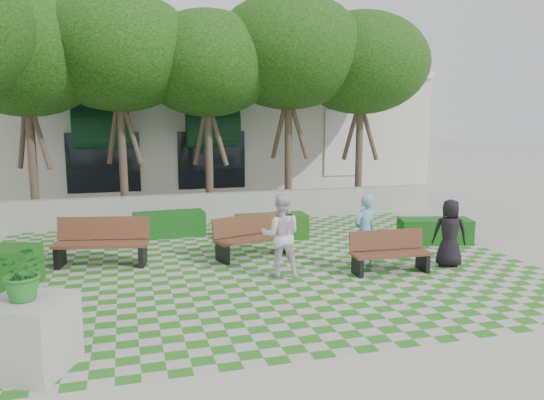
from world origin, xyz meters
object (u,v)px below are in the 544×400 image
object	(u,v)px
bench_east	(390,253)
person_dark	(450,233)
bench_west	(102,243)
bench_mid	(252,237)
person_blue	(365,231)
hedge_midleft	(169,224)
hedge_east	(435,231)
planter_front	(28,320)
person_white	(281,235)
hedge_midright	(272,227)

from	to	relation	value
bench_east	person_dark	xyz separation A→B (m)	(1.50, 0.06, 0.33)
bench_west	bench_mid	bearing A→B (deg)	8.19
bench_mid	person_blue	size ratio (longest dim) A/B	1.20
bench_east	hedge_midleft	distance (m)	6.39
hedge_east	person_dark	xyz separation A→B (m)	(-0.91, -1.98, 0.44)
bench_east	bench_west	xyz separation A→B (m)	(-5.96, 2.22, 0.09)
person_blue	hedge_midleft	bearing A→B (deg)	-65.97
planter_front	person_dark	distance (m)	8.66
person_white	person_blue	bearing A→B (deg)	-162.33
bench_mid	hedge_midleft	xyz separation A→B (m)	(-1.71, 2.73, -0.14)
planter_front	person_dark	bearing A→B (deg)	18.83
bench_west	person_white	world-z (taller)	person_white
hedge_midright	person_dark	size ratio (longest dim) A/B	1.25
bench_west	hedge_midleft	xyz separation A→B (m)	(1.70, 2.53, -0.18)
bench_east	hedge_midleft	size ratio (longest dim) A/B	0.90
bench_west	hedge_midleft	world-z (taller)	bench_west
hedge_midright	hedge_midleft	size ratio (longest dim) A/B	0.99
bench_west	person_white	xyz separation A→B (m)	(3.65, -1.83, 0.36)
hedge_east	planter_front	world-z (taller)	planter_front
hedge_midright	person_dark	xyz separation A→B (m)	(3.10, -3.62, 0.43)
bench_west	hedge_east	bearing A→B (deg)	10.26
hedge_east	hedge_midleft	bearing A→B (deg)	157.85
bench_mid	person_white	xyz separation A→B (m)	(0.24, -1.63, 0.41)
hedge_midright	bench_west	bearing A→B (deg)	-161.53
bench_east	person_white	xyz separation A→B (m)	(-2.31, 0.40, 0.45)
hedge_midright	person_white	xyz separation A→B (m)	(-0.72, -3.29, 0.54)
person_dark	bench_mid	bearing A→B (deg)	-0.54
hedge_midleft	person_dark	xyz separation A→B (m)	(5.76, -4.70, 0.42)
person_white	hedge_east	bearing A→B (deg)	-145.57
bench_east	planter_front	xyz separation A→B (m)	(-6.70, -2.74, 0.28)
hedge_midleft	bench_east	bearing A→B (deg)	-48.13
bench_east	hedge_midright	size ratio (longest dim) A/B	0.91
bench_mid	person_white	size ratio (longest dim) A/B	1.12
planter_front	person_blue	size ratio (longest dim) A/B	1.07
bench_east	person_dark	distance (m)	1.53
person_blue	person_white	bearing A→B (deg)	-15.88
bench_east	person_white	size ratio (longest dim) A/B	0.98
hedge_midright	planter_front	bearing A→B (deg)	-128.49
hedge_midleft	person_blue	world-z (taller)	person_blue
person_white	planter_front	bearing A→B (deg)	50.77
planter_front	person_dark	xyz separation A→B (m)	(8.20, 2.80, 0.05)
person_white	bench_mid	bearing A→B (deg)	-66.30
hedge_east	person_dark	distance (m)	2.22
bench_mid	person_blue	distance (m)	2.71
hedge_east	person_dark	world-z (taller)	person_dark
hedge_midright	hedge_east	bearing A→B (deg)	-22.28
hedge_east	hedge_midright	size ratio (longest dim) A/B	0.97
planter_front	person_white	size ratio (longest dim) A/B	1.00
hedge_east	bench_mid	bearing A→B (deg)	-179.84
bench_west	hedge_east	size ratio (longest dim) A/B	1.16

